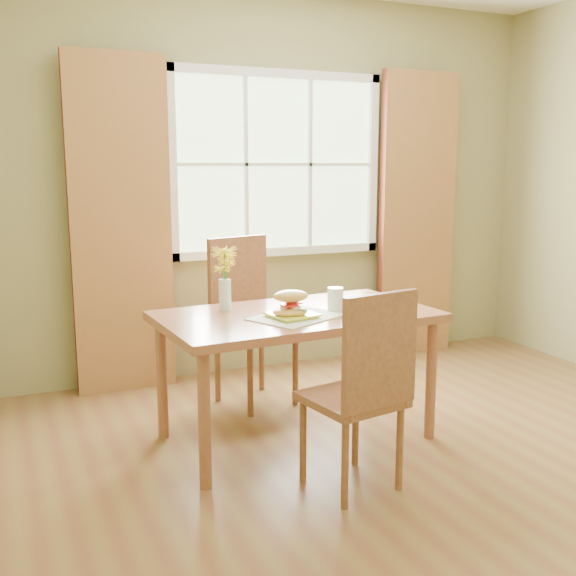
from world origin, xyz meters
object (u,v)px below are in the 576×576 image
(dining_table, at_px, (297,326))
(chair_near, at_px, (363,384))
(chair_far, at_px, (247,312))
(water_glass, at_px, (335,300))
(flower_vase, at_px, (225,270))
(croissant_sandwich, at_px, (291,304))

(dining_table, relative_size, chair_near, 1.58)
(chair_far, bearing_deg, chair_near, -104.18)
(dining_table, bearing_deg, chair_near, -92.26)
(chair_far, distance_m, water_glass, 0.82)
(chair_near, relative_size, chair_far, 0.91)
(water_glass, bearing_deg, chair_near, -106.48)
(dining_table, distance_m, chair_near, 0.71)
(chair_near, xyz_separation_m, flower_vase, (-0.35, 0.92, 0.41))
(chair_far, bearing_deg, dining_table, -103.77)
(dining_table, xyz_separation_m, croissant_sandwich, (-0.10, -0.15, 0.16))
(chair_near, xyz_separation_m, chair_far, (-0.04, 1.41, 0.05))
(chair_far, xyz_separation_m, croissant_sandwich, (-0.08, -0.85, 0.22))
(chair_near, relative_size, water_glass, 7.39)
(water_glass, relative_size, flower_vase, 0.37)
(chair_far, bearing_deg, flower_vase, -137.76)
(chair_near, bearing_deg, flower_vase, 100.73)
(croissant_sandwich, bearing_deg, dining_table, 67.77)
(chair_far, bearing_deg, croissant_sandwich, -110.81)
(chair_near, bearing_deg, croissant_sandwich, 91.68)
(dining_table, xyz_separation_m, chair_far, (-0.02, 0.71, -0.06))
(dining_table, relative_size, water_glass, 11.66)
(dining_table, bearing_deg, water_glass, -18.29)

